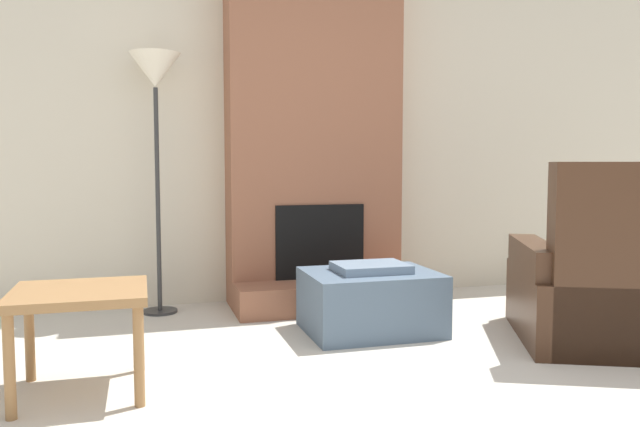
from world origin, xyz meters
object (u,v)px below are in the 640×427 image
Objects in this scene: armchair at (607,294)px; side_table at (80,304)px; floor_lamp_left at (155,85)px; ottoman at (371,300)px.

side_table is at bearing 23.44° from armchair.
floor_lamp_left is (-2.38, 1.47, 1.24)m from armchair.
ottoman is 1.36× the size of side_table.
side_table is 0.33× the size of floor_lamp_left.
floor_lamp_left reaches higher than side_table.
armchair reaches higher than side_table.
ottoman is at bearing 20.76° from side_table.
ottoman is 0.44× the size of floor_lamp_left.
armchair is at bearing -27.98° from ottoman.
side_table is 1.88m from floor_lamp_left.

